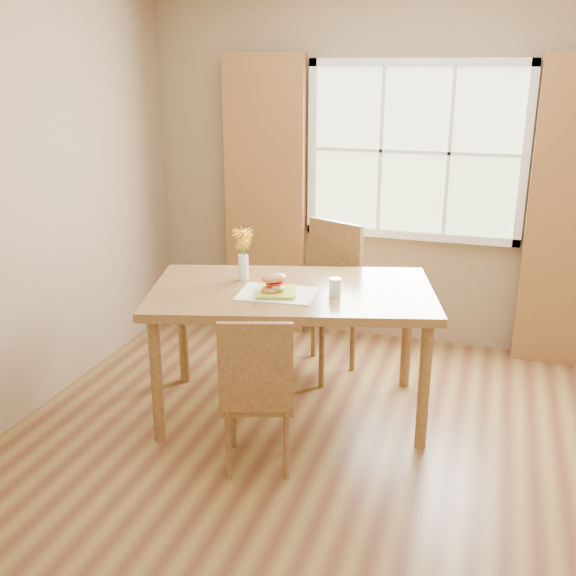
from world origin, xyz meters
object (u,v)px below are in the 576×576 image
(chair_near, at_px, (257,388))
(croissant_sandwich, at_px, (274,283))
(chair_far, at_px, (326,291))
(water_glass, at_px, (335,288))
(flower_vase, at_px, (243,248))
(dining_table, at_px, (292,302))

(chair_near, height_order, croissant_sandwich, croissant_sandwich)
(chair_far, bearing_deg, water_glass, -48.81)
(flower_vase, bearing_deg, dining_table, -13.14)
(flower_vase, bearing_deg, chair_near, -64.71)
(water_glass, bearing_deg, dining_table, 169.94)
(croissant_sandwich, height_order, water_glass, croissant_sandwich)
(chair_near, bearing_deg, flower_vase, 98.16)
(dining_table, distance_m, chair_near, 0.74)
(dining_table, bearing_deg, flower_vase, 151.90)
(dining_table, height_order, water_glass, water_glass)
(dining_table, height_order, chair_far, chair_far)
(water_glass, distance_m, flower_vase, 0.65)
(dining_table, height_order, chair_near, chair_near)
(dining_table, distance_m, chair_far, 0.72)
(chair_near, height_order, chair_far, chair_far)
(chair_near, distance_m, chair_far, 1.40)
(dining_table, height_order, flower_vase, flower_vase)
(croissant_sandwich, bearing_deg, flower_vase, 95.83)
(flower_vase, bearing_deg, croissant_sandwich, -39.53)
(dining_table, distance_m, flower_vase, 0.46)
(dining_table, bearing_deg, chair_far, 72.03)
(croissant_sandwich, xyz_separation_m, water_glass, (0.34, 0.10, -0.02))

